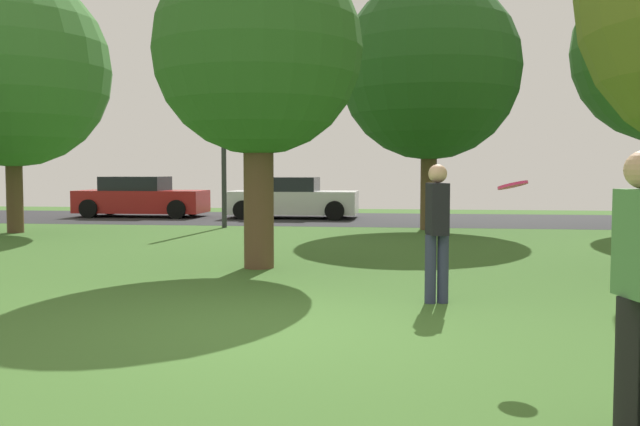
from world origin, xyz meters
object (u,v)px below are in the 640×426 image
(maple_tree_near, at_px, (258,52))
(birch_tree_lone, at_px, (430,70))
(oak_tree_center, at_px, (11,70))
(parked_car_white, at_px, (292,199))
(street_lamp_post, at_px, (224,149))
(parked_car_red, at_px, (141,198))
(frisbee_disc, at_px, (513,185))
(person_catcher, at_px, (437,226))

(maple_tree_near, bearing_deg, birch_tree_lone, 68.68)
(oak_tree_center, xyz_separation_m, parked_car_white, (6.32, 6.32, -3.60))
(street_lamp_post, bearing_deg, oak_tree_center, -156.09)
(birch_tree_lone, relative_size, oak_tree_center, 1.01)
(parked_car_red, bearing_deg, frisbee_disc, -58.77)
(maple_tree_near, height_order, person_catcher, maple_tree_near)
(parked_car_white, bearing_deg, parked_car_red, 179.86)
(birch_tree_lone, distance_m, frisbee_disc, 13.20)
(oak_tree_center, relative_size, parked_car_white, 1.55)
(birch_tree_lone, xyz_separation_m, parked_car_white, (-4.51, 4.02, -3.73))
(oak_tree_center, relative_size, street_lamp_post, 1.51)
(maple_tree_near, xyz_separation_m, parked_car_white, (-1.44, 11.89, -2.97))
(oak_tree_center, distance_m, frisbee_disc, 15.63)
(maple_tree_near, xyz_separation_m, parked_car_red, (-6.84, 11.90, -2.96))
(maple_tree_near, distance_m, parked_car_white, 12.34)
(oak_tree_center, height_order, parked_car_white, oak_tree_center)
(birch_tree_lone, relative_size, parked_car_white, 1.57)
(parked_car_red, distance_m, parked_car_white, 5.40)
(oak_tree_center, relative_size, parked_car_red, 1.52)
(maple_tree_near, relative_size, parked_car_white, 1.23)
(birch_tree_lone, relative_size, parked_car_red, 1.54)
(birch_tree_lone, bearing_deg, parked_car_white, 138.26)
(frisbee_disc, bearing_deg, birch_tree_lone, 91.55)
(maple_tree_near, distance_m, street_lamp_post, 8.37)
(oak_tree_center, xyz_separation_m, person_catcher, (10.61, -8.31, -3.29))
(birch_tree_lone, height_order, parked_car_white, birch_tree_lone)
(person_catcher, xyz_separation_m, street_lamp_post, (-5.56, 10.55, 1.29))
(person_catcher, bearing_deg, parked_car_red, -160.53)
(frisbee_disc, distance_m, parked_car_red, 19.80)
(parked_car_white, distance_m, street_lamp_post, 4.57)
(maple_tree_near, distance_m, person_catcher, 4.77)
(frisbee_disc, height_order, parked_car_red, frisbee_disc)
(frisbee_disc, relative_size, parked_car_red, 0.08)
(parked_car_red, height_order, parked_car_white, parked_car_red)
(maple_tree_near, xyz_separation_m, frisbee_disc, (3.42, -5.02, -2.09))
(oak_tree_center, relative_size, frisbee_disc, 18.27)
(frisbee_disc, distance_m, parked_car_white, 17.61)
(parked_car_white, bearing_deg, birch_tree_lone, -41.74)
(oak_tree_center, height_order, parked_car_red, oak_tree_center)
(parked_car_white, xyz_separation_m, street_lamp_post, (-1.27, -4.08, 1.60))
(birch_tree_lone, xyz_separation_m, street_lamp_post, (-5.78, -0.06, -2.13))
(maple_tree_near, distance_m, parked_car_red, 14.04)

